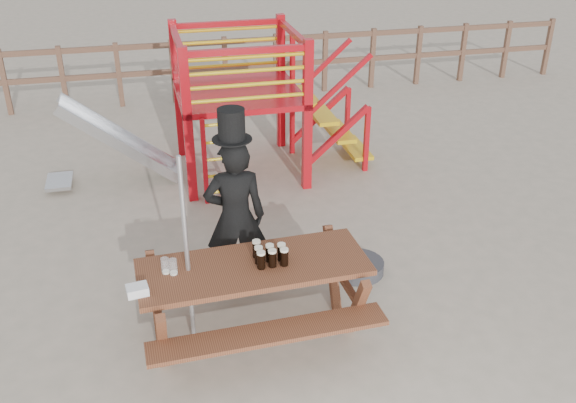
% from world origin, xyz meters
% --- Properties ---
extents(ground, '(60.00, 60.00, 0.00)m').
position_xyz_m(ground, '(0.00, 0.00, 0.00)').
color(ground, tan).
rests_on(ground, ground).
extents(back_fence, '(15.09, 0.09, 1.20)m').
position_xyz_m(back_fence, '(0.00, 7.00, 0.74)').
color(back_fence, brown).
rests_on(back_fence, ground).
extents(playground_fort, '(4.71, 1.84, 2.10)m').
position_xyz_m(playground_fort, '(0.12, 3.58, 1.07)').
color(playground_fort, '#AF0B13').
rests_on(playground_fort, ground).
extents(picnic_table, '(2.16, 1.53, 0.82)m').
position_xyz_m(picnic_table, '(-0.32, -0.22, 0.52)').
color(picnic_table, brown).
rests_on(picnic_table, ground).
extents(man_with_hat, '(0.65, 0.45, 2.03)m').
position_xyz_m(man_with_hat, '(-0.35, 0.60, 0.91)').
color(man_with_hat, black).
rests_on(man_with_hat, ground).
extents(metal_pole, '(0.04, 0.04, 1.93)m').
position_xyz_m(metal_pole, '(-0.91, -0.16, 0.97)').
color(metal_pole, '#B2B2B7').
rests_on(metal_pole, ground).
extents(parasol_base, '(0.58, 0.58, 0.25)m').
position_xyz_m(parasol_base, '(1.00, 0.59, 0.07)').
color(parasol_base, '#343438').
rests_on(parasol_base, ground).
extents(paper_bag, '(0.20, 0.16, 0.08)m').
position_xyz_m(paper_bag, '(-1.36, -0.44, 0.86)').
color(paper_bag, white).
rests_on(paper_bag, picnic_table).
extents(stout_pints, '(0.30, 0.28, 0.17)m').
position_xyz_m(stout_pints, '(-0.17, -0.22, 0.90)').
color(stout_pints, black).
rests_on(stout_pints, picnic_table).
extents(empty_glasses, '(0.14, 0.11, 0.15)m').
position_xyz_m(empty_glasses, '(-1.07, -0.19, 0.89)').
color(empty_glasses, silver).
rests_on(empty_glasses, picnic_table).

